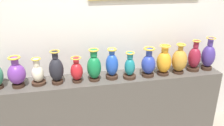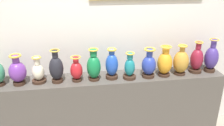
{
  "view_description": "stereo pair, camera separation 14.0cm",
  "coord_description": "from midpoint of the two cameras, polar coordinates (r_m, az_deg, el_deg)",
  "views": [
    {
      "loc": [
        -0.52,
        -2.46,
        2.05
      ],
      "look_at": [
        0.0,
        0.0,
        1.06
      ],
      "focal_mm": 36.68,
      "sensor_mm": 36.0,
      "label": 1
    },
    {
      "loc": [
        -0.38,
        -2.48,
        2.05
      ],
      "look_at": [
        0.0,
        0.0,
        1.06
      ],
      "focal_mm": 36.68,
      "sensor_mm": 36.0,
      "label": 2
    }
  ],
  "objects": [
    {
      "name": "display_shelf",
      "position": [
        2.99,
        1.37,
        -11.16
      ],
      "size": [
        2.76,
        0.38,
        0.88
      ],
      "primitive_type": "cube",
      "color": "#4C4742",
      "rests_on": "ground_plane"
    },
    {
      "name": "back_wall",
      "position": [
        2.84,
        0.83,
        7.89
      ],
      "size": [
        5.51,
        0.14,
        2.73
      ],
      "color": "silver",
      "rests_on": "ground_plane"
    },
    {
      "name": "vase_violet",
      "position": [
        2.71,
        -21.13,
        -1.97
      ],
      "size": [
        0.19,
        0.19,
        0.35
      ],
      "color": "#382319",
      "rests_on": "display_shelf"
    },
    {
      "name": "vase_ivory",
      "position": [
        2.71,
        -16.52,
        -2.24
      ],
      "size": [
        0.16,
        0.16,
        0.31
      ],
      "color": "#382319",
      "rests_on": "display_shelf"
    },
    {
      "name": "vase_onyx",
      "position": [
        2.64,
        -12.26,
        -1.3
      ],
      "size": [
        0.16,
        0.16,
        0.39
      ],
      "color": "#382319",
      "rests_on": "display_shelf"
    },
    {
      "name": "vase_crimson",
      "position": [
        2.65,
        -7.37,
        -1.79
      ],
      "size": [
        0.14,
        0.14,
        0.3
      ],
      "color": "#382319",
      "rests_on": "display_shelf"
    },
    {
      "name": "vase_emerald",
      "position": [
        2.64,
        -3.06,
        -0.84
      ],
      "size": [
        0.16,
        0.16,
        0.38
      ],
      "color": "#382319",
      "rests_on": "display_shelf"
    },
    {
      "name": "vase_sapphire",
      "position": [
        2.68,
        1.44,
        -0.53
      ],
      "size": [
        0.15,
        0.15,
        0.37
      ],
      "color": "#382319",
      "rests_on": "display_shelf"
    },
    {
      "name": "vase_teal",
      "position": [
        2.7,
        5.9,
        -1.2
      ],
      "size": [
        0.15,
        0.15,
        0.32
      ],
      "color": "#382319",
      "rests_on": "display_shelf"
    },
    {
      "name": "vase_cobalt",
      "position": [
        2.77,
        10.61,
        -0.43
      ],
      "size": [
        0.17,
        0.17,
        0.36
      ],
      "color": "#382319",
      "rests_on": "display_shelf"
    },
    {
      "name": "vase_amber",
      "position": [
        2.84,
        14.4,
        0.05
      ],
      "size": [
        0.18,
        0.18,
        0.38
      ],
      "color": "#382319",
      "rests_on": "display_shelf"
    },
    {
      "name": "vase_ochre",
      "position": [
        2.93,
        18.12,
        0.31
      ],
      "size": [
        0.19,
        0.19,
        0.38
      ],
      "color": "#382319",
      "rests_on": "display_shelf"
    },
    {
      "name": "vase_burgundy",
      "position": [
        3.07,
        21.59,
        0.78
      ],
      "size": [
        0.16,
        0.16,
        0.4
      ],
      "color": "#382319",
      "rests_on": "display_shelf"
    },
    {
      "name": "vase_indigo",
      "position": [
        3.15,
        24.7,
        1.16
      ],
      "size": [
        0.17,
        0.17,
        0.43
      ],
      "color": "#382319",
      "rests_on": "display_shelf"
    }
  ]
}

